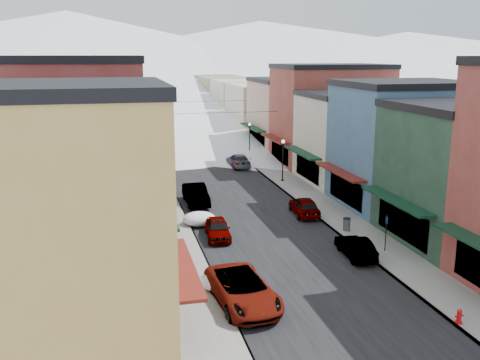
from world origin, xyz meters
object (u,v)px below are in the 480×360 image
car_dark_hatch (196,194)px  trash_can (347,224)px  fire_hydrant (459,317)px  car_white_suv (243,289)px  car_silver_sedan (218,229)px  streetlamp_near (283,155)px  car_green_sedan (355,247)px

car_dark_hatch → trash_can: 13.80m
car_dark_hatch → fire_hydrant: size_ratio=6.98×
car_white_suv → fire_hydrant: 10.49m
car_white_suv → car_dark_hatch: same height
trash_can → car_silver_sedan: bearing=173.8°
car_white_suv → streetlamp_near: (10.32, 25.32, 1.95)m
car_silver_sedan → car_green_sedan: bearing=-30.3°
car_white_suv → fire_hydrant: bearing=-31.3°
car_dark_hatch → car_silver_sedan: bearing=-89.8°
car_green_sedan → streetlamp_near: streetlamp_near is taller
car_silver_sedan → car_dark_hatch: 9.07m
fire_hydrant → car_green_sedan: bearing=95.5°
car_green_sedan → fire_hydrant: (0.90, -9.34, -0.19)m
car_green_sedan → car_dark_hatch: bearing=-57.9°
car_green_sedan → streetlamp_near: (1.79, 20.56, 2.11)m
car_silver_sedan → streetlamp_near: size_ratio=0.97×
car_white_suv → streetlamp_near: bearing=62.4°
car_white_suv → streetlamp_near: size_ratio=1.43×
car_silver_sedan → streetlamp_near: streetlamp_near is taller
car_green_sedan → trash_can: size_ratio=4.35×
car_green_sedan → fire_hydrant: bearing=99.2°
car_silver_sedan → car_dark_hatch: bearing=96.2°
car_dark_hatch → trash_can: size_ratio=5.38×
car_green_sedan → car_white_suv: bearing=32.8°
car_white_suv → car_green_sedan: car_white_suv is taller
car_silver_sedan → fire_hydrant: 17.29m
car_silver_sedan → streetlamp_near: bearing=62.7°
car_white_suv → trash_can: 13.70m
car_dark_hatch → fire_hydrant: 25.59m
car_green_sedan → fire_hydrant: car_green_sedan is taller
trash_can → car_green_sedan: bearing=-108.0°
car_silver_sedan → car_dark_hatch: size_ratio=0.80×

